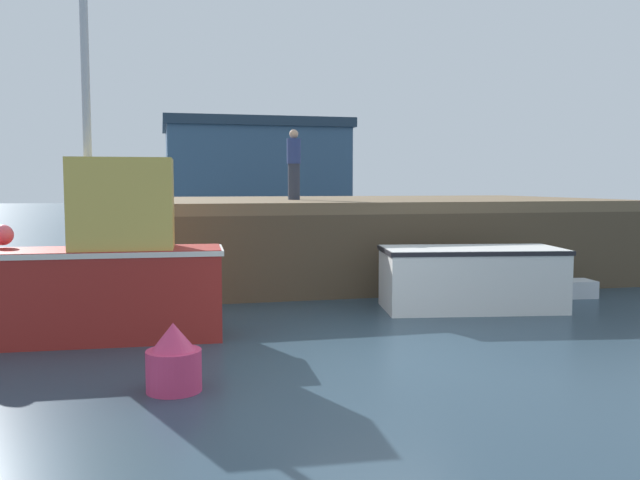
% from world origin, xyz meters
% --- Properties ---
extents(ground, '(120.00, 160.00, 0.10)m').
position_xyz_m(ground, '(0.00, 0.00, -0.05)').
color(ground, '#283D4C').
extents(pier, '(12.18, 7.25, 2.01)m').
position_xyz_m(pier, '(2.19, 7.50, 1.66)').
color(pier, brown).
rests_on(pier, ground).
extents(fishing_boat_near_left, '(4.02, 1.38, 5.57)m').
position_xyz_m(fishing_boat_near_left, '(-3.88, 1.92, 1.09)').
color(fishing_boat_near_left, maroon).
rests_on(fishing_boat_near_left, ground).
extents(fishing_boat_near_right, '(3.58, 2.02, 1.19)m').
position_xyz_m(fishing_boat_near_right, '(2.83, 2.91, 0.63)').
color(fishing_boat_near_right, silver).
rests_on(fishing_boat_near_right, ground).
extents(rowboat, '(2.02, 0.83, 0.40)m').
position_xyz_m(rowboat, '(5.01, 3.75, 0.18)').
color(rowboat, silver).
rests_on(rowboat, ground).
extents(dockworker, '(0.34, 0.34, 1.70)m').
position_xyz_m(dockworker, '(0.27, 7.35, 2.86)').
color(dockworker, '#2D3342').
rests_on(dockworker, pier).
extents(warehouse, '(9.93, 7.15, 5.87)m').
position_xyz_m(warehouse, '(2.25, 28.86, 2.95)').
color(warehouse, '#385675').
rests_on(warehouse, ground).
extents(mooring_buoy_foreground, '(0.64, 0.64, 0.80)m').
position_xyz_m(mooring_buoy_foreground, '(-2.79, -0.95, 0.36)').
color(mooring_buoy_foreground, '#DB3866').
rests_on(mooring_buoy_foreground, ground).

